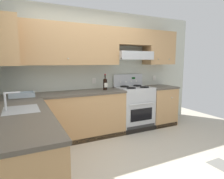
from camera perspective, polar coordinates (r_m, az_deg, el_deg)
ground_plane at (r=2.99m, az=2.47°, el=-21.46°), size 7.04×7.04×0.00m
floor_accent_tile at (r=3.38m, az=29.86°, el=-18.83°), size 0.30×0.30×0.01m
wall_back at (r=4.14m, az=-2.75°, el=8.22°), size 4.68×0.57×2.55m
counter_back_run at (r=3.89m, az=-5.66°, el=-7.15°), size 3.60×0.65×0.91m
counter_left_run at (r=2.49m, az=-24.65°, el=-16.69°), size 0.63×1.91×1.13m
stove at (r=4.32m, az=6.56°, el=-5.24°), size 0.76×0.62×1.20m
wine_bottle at (r=3.92m, az=-2.06°, el=1.79°), size 0.08×0.08×0.33m
bowl at (r=3.48m, az=-25.27°, el=-1.60°), size 0.39×0.28×0.07m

